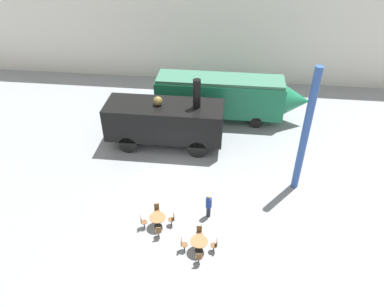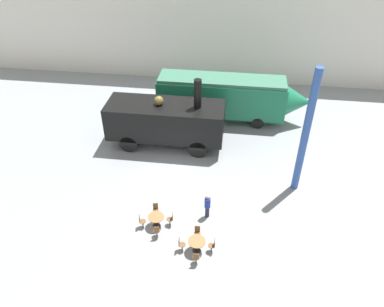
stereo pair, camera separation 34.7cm
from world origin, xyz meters
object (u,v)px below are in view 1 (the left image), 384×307
(cafe_table_mid, at_px, (199,243))
(cafe_chair_0, at_px, (172,218))
(steam_locomotive, at_px, (165,120))
(visitor_person, at_px, (209,205))
(streamlined_locomotive, at_px, (230,96))
(cafe_table_near, at_px, (158,219))

(cafe_table_mid, relative_size, cafe_chair_0, 1.05)
(steam_locomotive, height_order, cafe_chair_0, steam_locomotive)
(cafe_chair_0, bearing_deg, visitor_person, -168.93)
(streamlined_locomotive, xyz_separation_m, cafe_table_mid, (-1.03, -13.56, -1.42))
(cafe_chair_0, height_order, visitor_person, visitor_person)
(cafe_table_mid, bearing_deg, cafe_table_near, 149.58)
(steam_locomotive, bearing_deg, visitor_person, -62.19)
(streamlined_locomotive, bearing_deg, steam_locomotive, -136.73)
(steam_locomotive, height_order, visitor_person, steam_locomotive)
(streamlined_locomotive, xyz_separation_m, cafe_chair_0, (-2.67, -11.93, -1.51))
(cafe_table_near, bearing_deg, cafe_table_mid, -30.42)
(streamlined_locomotive, xyz_separation_m, cafe_table_near, (-3.47, -12.13, -1.45))
(cafe_chair_0, xyz_separation_m, visitor_person, (1.92, 0.90, 0.36))
(streamlined_locomotive, relative_size, cafe_table_near, 13.18)
(cafe_table_near, height_order, cafe_chair_0, cafe_chair_0)
(cafe_table_mid, bearing_deg, visitor_person, 83.51)
(streamlined_locomotive, relative_size, cafe_table_mid, 12.93)
(cafe_table_mid, bearing_deg, steam_locomotive, 109.57)
(cafe_table_near, height_order, cafe_table_mid, cafe_table_mid)
(streamlined_locomotive, height_order, visitor_person, streamlined_locomotive)
(streamlined_locomotive, bearing_deg, cafe_table_mid, -94.36)
(streamlined_locomotive, relative_size, steam_locomotive, 1.45)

